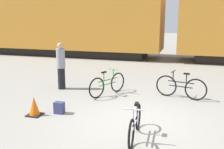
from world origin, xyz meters
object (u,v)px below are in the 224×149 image
(bicycle_black, at_px, (181,87))
(backpack, at_px, (59,108))
(freight_train, at_px, (171,12))
(person_in_grey, at_px, (61,66))
(bicycle_green, at_px, (108,84))
(traffic_cone, at_px, (34,107))
(bicycle_silver, at_px, (135,124))

(bicycle_black, xyz_separation_m, backpack, (-3.32, -2.52, -0.22))
(freight_train, xyz_separation_m, person_in_grey, (-3.46, -8.43, -2.13))
(bicycle_green, distance_m, traffic_cone, 2.88)
(person_in_grey, distance_m, traffic_cone, 2.92)
(freight_train, height_order, traffic_cone, freight_train)
(bicycle_silver, relative_size, bicycle_green, 1.02)
(person_in_grey, height_order, traffic_cone, person_in_grey)
(bicycle_black, height_order, bicycle_green, bicycle_black)
(bicycle_silver, xyz_separation_m, person_in_grey, (-3.61, 3.39, 0.56))
(bicycle_green, distance_m, person_in_grey, 2.05)
(bicycle_black, height_order, traffic_cone, bicycle_black)
(bicycle_silver, distance_m, backpack, 2.61)
(bicycle_silver, distance_m, person_in_grey, 4.98)
(freight_train, bearing_deg, backpack, -101.85)
(backpack, height_order, traffic_cone, traffic_cone)
(backpack, distance_m, traffic_cone, 0.70)
(freight_train, bearing_deg, bicycle_silver, -89.27)
(freight_train, xyz_separation_m, backpack, (-2.28, -10.87, -2.87))
(bicycle_silver, relative_size, person_in_grey, 0.94)
(person_in_grey, distance_m, backpack, 2.81)
(bicycle_silver, distance_m, traffic_cone, 3.10)
(freight_train, bearing_deg, traffic_cone, -104.45)
(bicycle_green, relative_size, backpack, 4.89)
(bicycle_green, distance_m, backpack, 2.33)
(bicycle_black, relative_size, traffic_cone, 3.15)
(bicycle_green, xyz_separation_m, backpack, (-0.79, -2.18, -0.22))
(bicycle_black, distance_m, traffic_cone, 4.86)
(bicycle_black, bearing_deg, bicycle_green, -172.21)
(bicycle_silver, xyz_separation_m, backpack, (-2.43, 0.94, -0.18))
(freight_train, relative_size, bicycle_black, 32.95)
(person_in_grey, bearing_deg, traffic_cone, 51.88)
(bicycle_silver, distance_m, bicycle_black, 3.57)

